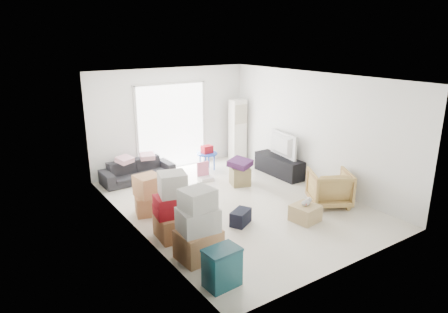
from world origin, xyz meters
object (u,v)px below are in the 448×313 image
sofa (138,167)px  ac_tower (238,130)px  storage_bins (222,267)px  ottoman (240,176)px  tv_console (279,166)px  armchair (330,186)px  television (279,154)px  kids_table (207,152)px  wood_crate (305,213)px

sofa → ac_tower: bearing=1.5°
storage_bins → ottoman: size_ratio=1.36×
storage_bins → tv_console: bearing=39.3°
armchair → sofa: bearing=-21.9°
ac_tower → sofa: bearing=-177.3°
television → armchair: bearing=177.0°
television → kids_table: size_ratio=1.61×
armchair → ottoman: armchair is taller
tv_console → storage_bins: 5.04m
tv_console → ottoman: size_ratio=3.39×
tv_console → television: (0.00, 0.00, 0.32)m
ac_tower → television: bearing=-88.4°
television → wood_crate: 2.74m
tv_console → sofa: 3.61m
tv_console → armchair: 2.08m
ottoman → wood_crate: ottoman is taller
wood_crate → television: bearing=59.6°
ac_tower → armchair: bearing=-95.0°
ottoman → wood_crate: bearing=-92.7°
tv_console → television: size_ratio=1.37×
television → wood_crate: bearing=157.2°
armchair → wood_crate: size_ratio=1.75×
ac_tower → armchair: (-0.33, -3.82, -0.45)m
television → storage_bins: television is taller
armchair → storage_bins: 3.71m
ac_tower → wood_crate: 4.38m
television → sofa: size_ratio=0.61×
television → kids_table: bearing=51.3°
ottoman → ac_tower: bearing=56.0°
television → armchair: size_ratio=1.29×
ac_tower → wood_crate: size_ratio=3.63×
ac_tower → wood_crate: (-1.32, -4.11, -0.71)m
television → armchair: 2.08m
armchair → wood_crate: armchair is taller
armchair → ac_tower: bearing=-64.6°
wood_crate → ottoman: bearing=87.3°
television → ottoman: 1.31m
armchair → ottoman: size_ratio=1.92×
armchair → wood_crate: bearing=46.8°
ottoman → sofa: bearing=140.0°
ac_tower → television: (0.05, -1.78, -0.31)m
tv_console → storage_bins: size_ratio=2.49×
ac_tower → ottoman: ac_tower is taller
ottoman → wood_crate: size_ratio=0.91×
sofa → kids_table: sofa is taller
wood_crate → armchair: bearing=16.4°
storage_bins → wood_crate: size_ratio=1.24×
ac_tower → ottoman: (-1.21, -1.79, -0.66)m
tv_console → storage_bins: bearing=-140.7°
television → armchair: (-0.38, -2.04, -0.14)m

